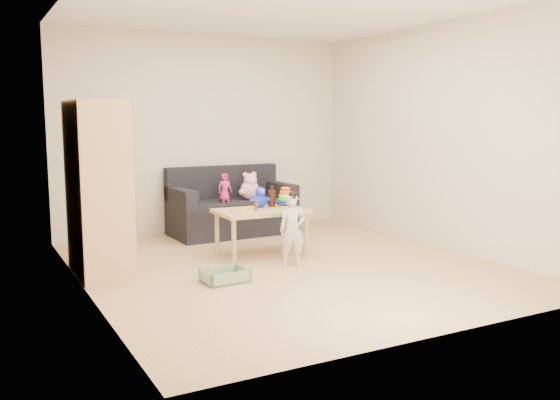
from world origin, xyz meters
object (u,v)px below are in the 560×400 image
wardrobe (98,188)px  toddler (292,231)px  sofa (233,217)px  play_table (261,232)px

wardrobe → toddler: size_ratio=2.30×
sofa → play_table: bearing=-101.4°
play_table → toddler: 0.58m
sofa → play_table: 1.30m
wardrobe → sofa: 2.39m
sofa → toddler: (-0.14, -1.85, 0.14)m
sofa → toddler: bearing=-96.2°
wardrobe → toddler: 1.97m
sofa → wardrobe: bearing=-149.4°
play_table → toddler: toddler is taller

